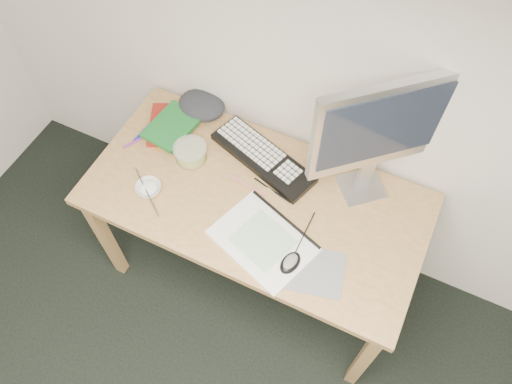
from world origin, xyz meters
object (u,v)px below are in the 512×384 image
sketchpad (263,241)px  keyboard (263,158)px  monitor (380,130)px  rice_bowl (149,188)px  desk (255,207)px

sketchpad → keyboard: size_ratio=0.77×
monitor → keyboard: bearing=144.5°
sketchpad → rice_bowl: (-0.52, 0.01, 0.01)m
sketchpad → monitor: 0.61m
keyboard → rice_bowl: 0.50m
keyboard → rice_bowl: (-0.36, -0.35, 0.00)m
sketchpad → rice_bowl: rice_bowl is taller
desk → sketchpad: (0.11, -0.17, 0.09)m
desk → rice_bowl: rice_bowl is taller
rice_bowl → desk: bearing=21.4°
rice_bowl → sketchpad: bearing=-0.8°
sketchpad → keyboard: (-0.17, 0.35, 0.01)m
keyboard → monitor: bearing=25.3°
monitor → rice_bowl: (-0.79, -0.40, -0.36)m
desk → monitor: monitor is taller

